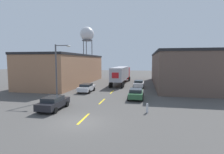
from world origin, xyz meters
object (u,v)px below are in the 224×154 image
parked_car_left_far (86,88)px  water_tower (87,35)px  parked_car_left_near (53,103)px  parked_car_right_far (139,84)px  street_lamp (58,68)px  fire_hydrant (147,108)px  parked_car_right_mid (136,93)px  semi_truck (121,73)px

parked_car_left_far → water_tower: bearing=108.4°
parked_car_left_near → parked_car_left_far: 10.57m
parked_car_right_far → street_lamp: (-10.22, -12.38, 3.49)m
parked_car_left_far → fire_hydrant: (9.67, -9.94, -0.25)m
parked_car_right_far → street_lamp: size_ratio=0.58×
parked_car_left_near → street_lamp: 6.33m
parked_car_left_far → parked_car_right_mid: size_ratio=1.00×
street_lamp → parked_car_left_far: bearing=70.9°
parked_car_left_near → street_lamp: (-1.97, 4.90, 3.49)m
parked_car_left_far → street_lamp: size_ratio=0.58×
street_lamp → parked_car_right_mid: bearing=10.7°
parked_car_right_far → water_tower: water_tower is taller
water_tower → parked_car_left_near: bearing=-75.5°
water_tower → fire_hydrant: bearing=-64.9°
street_lamp → parked_car_right_far: bearing=50.5°
parked_car_left_near → parked_car_right_far: 19.15m
water_tower → semi_truck: bearing=-56.9°
parked_car_left_far → semi_truck: bearing=69.7°
semi_truck → parked_car_left_far: size_ratio=3.54×
parked_car_left_far → water_tower: water_tower is taller
semi_truck → parked_car_right_far: (4.00, -4.75, -1.57)m
semi_truck → water_tower: (-16.45, 25.24, 12.62)m
parked_car_left_near → fire_hydrant: 9.69m
street_lamp → semi_truck: bearing=70.1°
parked_car_right_mid → parked_car_left_near: bearing=-140.4°
parked_car_right_far → water_tower: bearing=124.3°
parked_car_left_far → fire_hydrant: size_ratio=4.33×
semi_truck → street_lamp: bearing=-108.8°
parked_car_left_far → parked_car_left_near: bearing=-90.0°
parked_car_right_far → fire_hydrant: bearing=-85.1°
semi_truck → parked_car_right_mid: bearing=-74.1°
semi_truck → street_lamp: 18.33m
semi_truck → parked_car_left_near: size_ratio=3.54×
semi_truck → fire_hydrant: 22.16m
fire_hydrant → parked_car_right_mid: bearing=102.9°
parked_car_left_near → parked_car_left_far: (0.00, 10.57, 0.00)m
water_tower → street_lamp: 44.89m
parked_car_right_mid → street_lamp: 10.97m
street_lamp → fire_hydrant: (11.64, -4.27, -3.74)m
fire_hydrant → water_tower: bearing=115.1°
parked_car_left_near → parked_car_right_far: size_ratio=1.00×
parked_car_left_far → water_tower: size_ratio=0.24×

